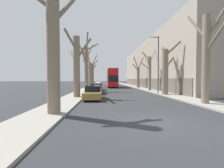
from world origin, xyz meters
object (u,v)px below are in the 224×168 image
at_px(street_tree_right_3, 138,75).
at_px(street_tree_left_3, 90,72).
at_px(street_tree_left_2, 87,66).
at_px(double_decker_bus, 112,77).
at_px(parked_car_2, 98,87).
at_px(street_tree_left_4, 92,74).
at_px(street_tree_left_0, 53,45).
at_px(parked_car_0, 93,93).
at_px(street_tree_right_1, 166,70).
at_px(street_tree_right_0, 207,53).
at_px(street_tree_right_2, 150,71).
at_px(street_tree_left_1, 77,65).
at_px(parked_car_1, 96,89).
at_px(lamp_post, 158,62).

bearing_deg(street_tree_right_3, street_tree_left_3, 177.36).
distance_m(street_tree_left_2, street_tree_left_3, 8.51).
height_order(double_decker_bus, parked_car_2, double_decker_bus).
distance_m(street_tree_left_3, street_tree_left_4, 7.60).
xyz_separation_m(street_tree_left_0, parked_car_0, (1.81, 6.79, -3.39)).
bearing_deg(parked_car_0, street_tree_left_4, 94.63).
height_order(street_tree_left_0, street_tree_right_1, street_tree_left_0).
height_order(street_tree_right_0, double_decker_bus, street_tree_right_0).
bearing_deg(street_tree_right_0, street_tree_left_2, 128.18).
bearing_deg(street_tree_right_2, street_tree_right_1, -89.83).
xyz_separation_m(street_tree_left_3, street_tree_right_3, (10.88, -0.50, -0.75)).
xyz_separation_m(street_tree_left_0, street_tree_left_4, (-0.31, 33.01, -0.53)).
relative_size(street_tree_left_0, double_decker_bus, 0.74).
bearing_deg(street_tree_left_1, street_tree_left_3, 90.11).
bearing_deg(street_tree_left_3, street_tree_left_4, 91.46).
xyz_separation_m(street_tree_left_1, parked_car_2, (1.90, 10.87, -3.00)).
height_order(street_tree_left_0, parked_car_0, street_tree_left_0).
height_order(street_tree_right_0, parked_car_1, street_tree_right_0).
distance_m(street_tree_right_3, parked_car_2, 11.06).
xyz_separation_m(double_decker_bus, lamp_post, (5.29, -18.56, 1.86)).
bearing_deg(street_tree_right_0, street_tree_right_3, 91.03).
bearing_deg(street_tree_left_3, parked_car_2, -73.64).
distance_m(street_tree_left_2, street_tree_right_3, 13.46).
relative_size(street_tree_right_1, street_tree_right_3, 0.95).
bearing_deg(parked_car_0, street_tree_left_3, 95.91).
distance_m(street_tree_left_3, street_tree_right_2, 13.97).
xyz_separation_m(street_tree_right_0, street_tree_right_3, (-0.40, 22.15, -1.23)).
distance_m(street_tree_right_0, street_tree_right_3, 22.19).
distance_m(street_tree_right_2, parked_car_1, 10.31).
xyz_separation_m(street_tree_right_2, parked_car_0, (-9.06, -10.00, -2.86)).
bearing_deg(street_tree_left_0, parked_car_2, 84.51).
bearing_deg(street_tree_left_3, parked_car_0, -84.09).
height_order(street_tree_left_4, parked_car_1, street_tree_left_4).
relative_size(street_tree_right_0, lamp_post, 1.07).
bearing_deg(street_tree_right_0, street_tree_right_2, 91.19).
distance_m(street_tree_right_2, parked_car_0, 13.79).
bearing_deg(street_tree_right_1, double_decker_bus, 106.21).
relative_size(street_tree_left_3, street_tree_right_3, 1.22).
bearing_deg(street_tree_right_0, street_tree_left_3, 116.48).
bearing_deg(street_tree_left_3, parked_car_1, -81.30).
bearing_deg(lamp_post, parked_car_1, 171.82).
relative_size(street_tree_right_1, lamp_post, 0.84).
height_order(street_tree_right_1, parked_car_2, street_tree_right_1).
bearing_deg(street_tree_right_2, parked_car_1, -156.25).
bearing_deg(street_tree_right_1, street_tree_left_4, 116.08).
xyz_separation_m(street_tree_left_3, parked_car_1, (1.93, -12.61, -3.03)).
relative_size(street_tree_left_2, double_decker_bus, 0.89).
bearing_deg(street_tree_left_1, street_tree_right_1, 11.09).
distance_m(street_tree_left_1, street_tree_right_1, 11.20).
bearing_deg(parked_car_2, street_tree_left_1, -99.90).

